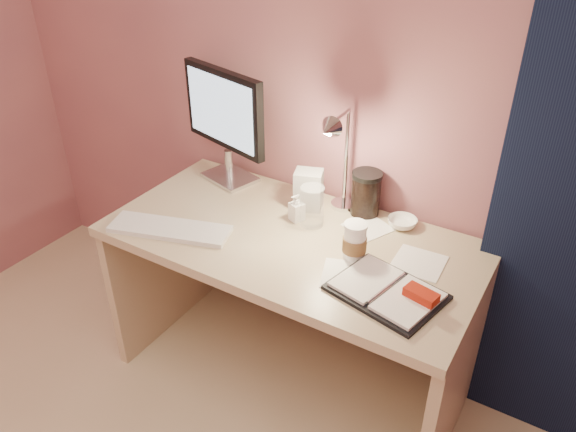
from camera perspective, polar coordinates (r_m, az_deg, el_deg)
The scene contains 14 objects.
desk at distance 2.27m, azimuth 1.31°, elevation -5.94°, with size 1.40×0.70×0.73m.
monitor at distance 2.37m, azimuth -6.32°, elevation 10.05°, with size 0.45×0.22×0.49m.
keyboard at distance 2.16m, azimuth -11.91°, elevation -1.29°, with size 0.46×0.14×0.02m, color silver.
planner at distance 1.84m, azimuth 10.25°, elevation -7.55°, with size 0.39×0.32×0.05m.
paper_a at distance 1.91m, azimuth 6.02°, elevation -6.00°, with size 0.17×0.17×0.00m, color white.
paper_b at distance 2.00m, azimuth 13.13°, elevation -4.65°, with size 0.17×0.17×0.00m, color white.
paper_c at distance 2.16m, azimuth 8.13°, elevation -1.14°, with size 0.15×0.15×0.00m, color white.
coffee_cup at distance 1.96m, azimuth 6.80°, elevation -2.60°, with size 0.08×0.08×0.14m.
clear_cup at distance 2.12m, azimuth 2.46°, elevation 1.01°, with size 0.09×0.09×0.16m, color white.
bowl at distance 2.18m, azimuth 11.52°, elevation -0.68°, with size 0.11×0.11×0.04m, color white.
lotion_bottle at distance 2.16m, azimuth 0.89°, elevation 0.86°, with size 0.05×0.05×0.11m, color white.
dark_jar at distance 2.21m, azimuth 7.91°, elevation 2.08°, with size 0.11×0.11×0.16m, color black.
product_box at distance 2.23m, azimuth 2.09°, elevation 2.68°, with size 0.11×0.09×0.16m, color beige.
desk_lamp at distance 2.07m, azimuth 4.54°, elevation 6.25°, with size 0.10×0.27×0.44m.
Camera 1 is at (0.89, -0.11, 1.89)m, focal length 35.00 mm.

